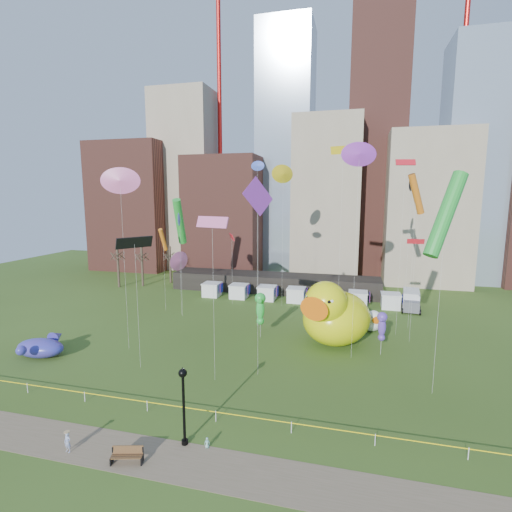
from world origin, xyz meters
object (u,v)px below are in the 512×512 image
(park_bench, at_px, (127,454))
(woman, at_px, (68,442))
(seahorse_purple, at_px, (382,324))
(whale_inflatable, at_px, (41,347))
(lamppost, at_px, (183,398))
(big_duck, at_px, (334,315))
(box_truck, at_px, (411,300))
(small_duck, at_px, (371,321))
(seahorse_green, at_px, (260,306))
(toddler, at_px, (207,443))

(park_bench, height_order, woman, woman)
(seahorse_purple, relative_size, woman, 3.42)
(whale_inflatable, height_order, lamppost, lamppost)
(seahorse_purple, distance_m, lamppost, 24.60)
(big_duck, bearing_deg, box_truck, 82.99)
(whale_inflatable, distance_m, park_bench, 22.92)
(small_duck, xyz_separation_m, seahorse_purple, (0.78, -7.79, 2.21))
(small_duck, bearing_deg, woman, -144.68)
(seahorse_green, bearing_deg, woman, -117.25)
(whale_inflatable, bearing_deg, small_duck, 20.92)
(small_duck, height_order, lamppost, lamppost)
(big_duck, relative_size, toddler, 14.94)
(seahorse_green, distance_m, whale_inflatable, 25.08)
(big_duck, bearing_deg, seahorse_purple, 5.97)
(box_truck, bearing_deg, big_duck, -114.93)
(big_duck, height_order, lamppost, big_duck)
(box_truck, bearing_deg, whale_inflatable, -138.72)
(park_bench, height_order, box_truck, box_truck)
(box_truck, bearing_deg, seahorse_purple, -99.81)
(small_duck, height_order, toddler, small_duck)
(small_duck, distance_m, seahorse_green, 15.00)
(lamppost, bearing_deg, toddler, -0.00)
(seahorse_purple, distance_m, whale_inflatable, 37.71)
(seahorse_green, relative_size, toddler, 7.41)
(toddler, bearing_deg, lamppost, 161.46)
(small_duck, height_order, whale_inflatable, small_duck)
(small_duck, bearing_deg, seahorse_green, -176.42)
(whale_inflatable, relative_size, toddler, 8.90)
(whale_inflatable, xyz_separation_m, box_truck, (42.09, 29.60, 0.35))
(woman, relative_size, toddler, 1.87)
(toddler, bearing_deg, box_truck, 46.46)
(big_duck, distance_m, woman, 29.71)
(small_duck, relative_size, park_bench, 1.97)
(box_truck, bearing_deg, park_bench, -112.42)
(seahorse_purple, relative_size, lamppost, 0.85)
(big_duck, distance_m, whale_inflatable, 33.21)
(big_duck, bearing_deg, toddler, -85.25)
(big_duck, relative_size, seahorse_purple, 2.34)
(whale_inflatable, relative_size, woman, 4.77)
(seahorse_purple, xyz_separation_m, box_truck, (5.71, 19.96, -2.17))
(big_duck, height_order, woman, big_duck)
(big_duck, relative_size, seahorse_green, 2.02)
(big_duck, bearing_deg, woman, -100.40)
(toddler, bearing_deg, park_bench, -168.09)
(seahorse_purple, distance_m, box_truck, 20.87)
(small_duck, relative_size, box_truck, 0.63)
(seahorse_purple, relative_size, box_truck, 0.73)
(small_duck, height_order, seahorse_green, seahorse_green)
(box_truck, bearing_deg, seahorse_green, -131.88)
(box_truck, distance_m, toddler, 43.92)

